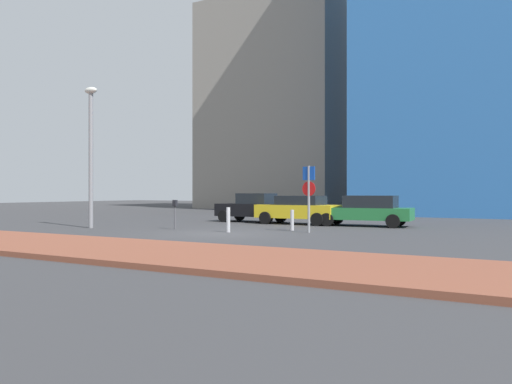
{
  "coord_description": "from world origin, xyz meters",
  "views": [
    {
      "loc": [
        11.06,
        -16.6,
        1.65
      ],
      "look_at": [
        0.49,
        2.22,
        1.65
      ],
      "focal_mm": 35.27,
      "sensor_mm": 36.0,
      "label": 1
    }
  ],
  "objects_px": {
    "parked_car_yellow": "(299,209)",
    "traffic_bollard_near": "(228,220)",
    "parked_car_black": "(254,207)",
    "parked_car_green": "(366,210)",
    "traffic_bollard_mid": "(292,220)",
    "street_lamp": "(91,144)",
    "parking_sign_post": "(309,191)",
    "parking_meter": "(175,210)"
  },
  "relations": [
    {
      "from": "parking_meter",
      "to": "traffic_bollard_mid",
      "type": "distance_m",
      "value": 5.19
    },
    {
      "from": "parking_sign_post",
      "to": "traffic_bollard_mid",
      "type": "distance_m",
      "value": 1.78
    },
    {
      "from": "parking_meter",
      "to": "street_lamp",
      "type": "relative_size",
      "value": 0.2
    },
    {
      "from": "parked_car_black",
      "to": "parking_sign_post",
      "type": "bearing_deg",
      "value": -43.17
    },
    {
      "from": "street_lamp",
      "to": "traffic_bollard_mid",
      "type": "xyz_separation_m",
      "value": [
        8.68,
        3.17,
        -3.39
      ]
    },
    {
      "from": "parked_car_yellow",
      "to": "traffic_bollard_near",
      "type": "height_order",
      "value": "parked_car_yellow"
    },
    {
      "from": "parked_car_green",
      "to": "street_lamp",
      "type": "relative_size",
      "value": 0.73
    },
    {
      "from": "parked_car_black",
      "to": "traffic_bollard_near",
      "type": "xyz_separation_m",
      "value": [
        2.58,
        -6.64,
        -0.29
      ]
    },
    {
      "from": "parked_car_black",
      "to": "parked_car_yellow",
      "type": "xyz_separation_m",
      "value": [
        2.94,
        -0.5,
        -0.02
      ]
    },
    {
      "from": "parking_sign_post",
      "to": "traffic_bollard_near",
      "type": "xyz_separation_m",
      "value": [
        -2.96,
        -1.44,
        -1.19
      ]
    },
    {
      "from": "parked_car_yellow",
      "to": "traffic_bollard_mid",
      "type": "relative_size",
      "value": 4.78
    },
    {
      "from": "parked_car_green",
      "to": "traffic_bollard_near",
      "type": "xyz_separation_m",
      "value": [
        -3.82,
        -6.33,
        -0.26
      ]
    },
    {
      "from": "parked_car_yellow",
      "to": "street_lamp",
      "type": "height_order",
      "value": "street_lamp"
    },
    {
      "from": "parked_car_yellow",
      "to": "parking_sign_post",
      "type": "distance_m",
      "value": 5.45
    },
    {
      "from": "parked_car_green",
      "to": "street_lamp",
      "type": "height_order",
      "value": "street_lamp"
    },
    {
      "from": "traffic_bollard_mid",
      "to": "parked_car_green",
      "type": "bearing_deg",
      "value": 65.41
    },
    {
      "from": "parking_meter",
      "to": "street_lamp",
      "type": "distance_m",
      "value": 5.05
    },
    {
      "from": "parked_car_black",
      "to": "traffic_bollard_mid",
      "type": "relative_size",
      "value": 4.45
    },
    {
      "from": "traffic_bollard_near",
      "to": "parking_sign_post",
      "type": "bearing_deg",
      "value": 25.99
    },
    {
      "from": "parked_car_black",
      "to": "parked_car_green",
      "type": "xyz_separation_m",
      "value": [
        6.4,
        -0.31,
        -0.02
      ]
    },
    {
      "from": "parked_car_yellow",
      "to": "traffic_bollard_near",
      "type": "bearing_deg",
      "value": -93.36
    },
    {
      "from": "parked_car_yellow",
      "to": "street_lamp",
      "type": "bearing_deg",
      "value": -134.79
    },
    {
      "from": "parked_car_green",
      "to": "parking_meter",
      "type": "distance_m",
      "value": 9.11
    },
    {
      "from": "parked_car_black",
      "to": "parked_car_green",
      "type": "height_order",
      "value": "parked_car_black"
    },
    {
      "from": "parking_sign_post",
      "to": "parked_car_black",
      "type": "bearing_deg",
      "value": 136.83
    },
    {
      "from": "parked_car_green",
      "to": "traffic_bollard_mid",
      "type": "bearing_deg",
      "value": -114.59
    },
    {
      "from": "parked_car_black",
      "to": "parking_meter",
      "type": "height_order",
      "value": "parked_car_black"
    },
    {
      "from": "parking_sign_post",
      "to": "parking_meter",
      "type": "bearing_deg",
      "value": -167.9
    },
    {
      "from": "parked_car_green",
      "to": "street_lamp",
      "type": "distance_m",
      "value": 13.28
    },
    {
      "from": "parked_car_yellow",
      "to": "street_lamp",
      "type": "distance_m",
      "value": 10.59
    },
    {
      "from": "parked_car_black",
      "to": "parking_meter",
      "type": "relative_size",
      "value": 3.04
    },
    {
      "from": "parking_sign_post",
      "to": "parking_meter",
      "type": "relative_size",
      "value": 2.09
    },
    {
      "from": "parking_meter",
      "to": "traffic_bollard_near",
      "type": "distance_m",
      "value": 2.93
    },
    {
      "from": "street_lamp",
      "to": "traffic_bollard_near",
      "type": "height_order",
      "value": "street_lamp"
    },
    {
      "from": "traffic_bollard_mid",
      "to": "parking_meter",
      "type": "bearing_deg",
      "value": -158.1
    },
    {
      "from": "parked_car_yellow",
      "to": "traffic_bollard_near",
      "type": "distance_m",
      "value": 6.16
    },
    {
      "from": "parking_sign_post",
      "to": "street_lamp",
      "type": "relative_size",
      "value": 0.42
    },
    {
      "from": "parked_car_black",
      "to": "parking_meter",
      "type": "bearing_deg",
      "value": -92.91
    },
    {
      "from": "parking_sign_post",
      "to": "street_lamp",
      "type": "height_order",
      "value": "street_lamp"
    },
    {
      "from": "parking_sign_post",
      "to": "traffic_bollard_mid",
      "type": "xyz_separation_m",
      "value": [
        -1.06,
        0.67,
        -1.26
      ]
    },
    {
      "from": "traffic_bollard_mid",
      "to": "parked_car_yellow",
      "type": "bearing_deg",
      "value": 110.85
    },
    {
      "from": "parked_car_black",
      "to": "street_lamp",
      "type": "bearing_deg",
      "value": -118.64
    }
  ]
}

